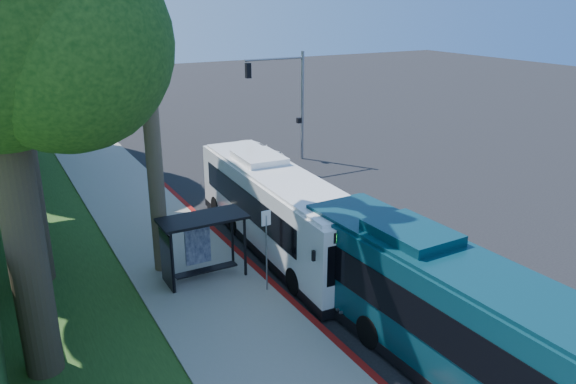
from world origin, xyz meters
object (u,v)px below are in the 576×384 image
white_bus (277,208)px  teal_bus (456,315)px  pickup (252,154)px  bus_shelter (196,236)px

white_bus → teal_bus: (0.31, -9.96, 0.06)m
white_bus → pickup: (4.49, 11.99, -1.07)m
white_bus → teal_bus: 9.96m
teal_bus → pickup: teal_bus is taller
teal_bus → pickup: size_ratio=2.50×
bus_shelter → white_bus: size_ratio=0.26×
pickup → white_bus: bearing=-125.0°
bus_shelter → white_bus: bearing=16.8°
bus_shelter → white_bus: (4.08, 1.23, -0.03)m
white_bus → pickup: size_ratio=2.43×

